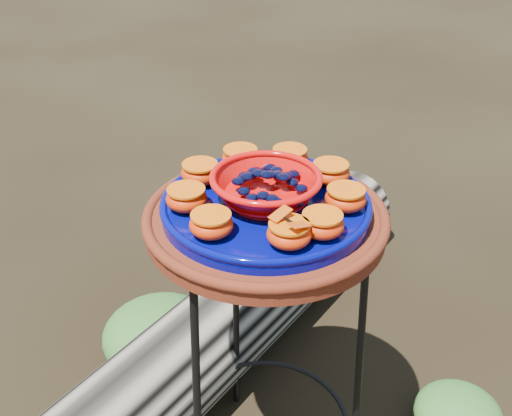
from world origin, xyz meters
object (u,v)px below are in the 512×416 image
object	(u,v)px
red_bowl	(266,189)
plant_stand	(264,362)
terracotta_saucer	(266,222)
driftwood_log	(246,306)
cobalt_plate	(266,207)

from	to	relation	value
red_bowl	plant_stand	bearing A→B (deg)	0.00
terracotta_saucer	driftwood_log	xyz separation A→B (m)	(0.10, 0.44, -0.58)
driftwood_log	plant_stand	bearing A→B (deg)	-103.00
plant_stand	red_bowl	bearing A→B (deg)	0.00
cobalt_plate	red_bowl	world-z (taller)	red_bowl
terracotta_saucer	cobalt_plate	world-z (taller)	cobalt_plate
terracotta_saucer	cobalt_plate	distance (m)	0.03
cobalt_plate	red_bowl	xyz separation A→B (m)	(0.00, 0.00, 0.04)
terracotta_saucer	driftwood_log	bearing A→B (deg)	77.00
plant_stand	driftwood_log	distance (m)	0.50
terracotta_saucer	driftwood_log	size ratio (longest dim) A/B	0.32
plant_stand	terracotta_saucer	world-z (taller)	terracotta_saucer
terracotta_saucer	driftwood_log	world-z (taller)	terracotta_saucer
plant_stand	cobalt_plate	size ratio (longest dim) A/B	1.78
red_bowl	driftwood_log	distance (m)	0.80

